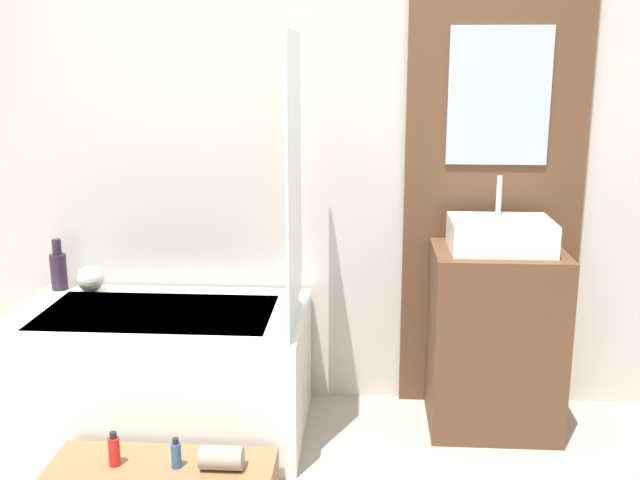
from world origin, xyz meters
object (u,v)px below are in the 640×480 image
vase_tall_dark (59,269)px  bottle_soap_secondary (176,454)px  bottle_soap_primary (114,450)px  bathtub (160,371)px  sink (500,235)px  vase_round_light (91,279)px

vase_tall_dark → bottle_soap_secondary: vase_tall_dark is taller
vase_tall_dark → bottle_soap_primary: 1.15m
bottle_soap_secondary → bathtub: bearing=110.4°
sink → vase_tall_dark: size_ratio=1.75×
sink → bottle_soap_secondary: 1.64m
vase_round_light → vase_tall_dark: bearing=171.2°
sink → vase_tall_dark: bearing=175.6°
bottle_soap_primary → vase_round_light: bearing=113.8°
bathtub → sink: size_ratio=2.97×
bottle_soap_primary → bathtub: bearing=88.8°
vase_round_light → bottle_soap_primary: size_ratio=0.95×
bathtub → bottle_soap_secondary: size_ratio=11.00×
bathtub → vase_round_light: bearing=145.4°
vase_round_light → bottle_soap_secondary: vase_round_light is taller
bathtub → bottle_soap_primary: 0.61m
vase_tall_dark → vase_round_light: 0.17m
vase_tall_dark → bathtub: bearing=-28.1°
bathtub → bottle_soap_primary: (-0.01, -0.60, -0.06)m
sink → vase_round_light: size_ratio=3.43×
vase_round_light → sink: bearing=-4.1°
bathtub → sink: bearing=5.3°
vase_tall_dark → bottle_soap_primary: (0.56, -0.91, -0.45)m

